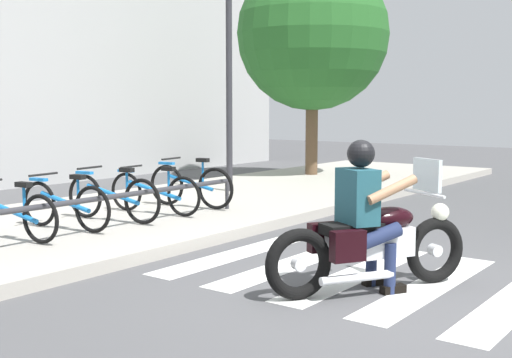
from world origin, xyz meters
The scene contains 16 objects.
ground_plane centered at (0.00, 0.00, 0.00)m, with size 48.00×48.00×0.00m, color #4C4C4F.
sidewalk centered at (0.00, 5.12, 0.07)m, with size 24.00×4.40×0.15m, color #A8A399.
crosswalk_stripe_2 centered at (0.55, 0.00, 0.00)m, with size 2.80×0.40×0.01m, color white.
crosswalk_stripe_3 centered at (0.55, 0.80, 0.00)m, with size 2.80×0.40×0.01m, color white.
crosswalk_stripe_4 centered at (0.55, 1.60, 0.00)m, with size 2.80×0.40×0.01m, color white.
crosswalk_stripe_5 centered at (0.55, 2.40, 0.00)m, with size 2.80×0.40×0.01m, color white.
motorcycle centered at (0.05, 0.40, 0.47)m, with size 1.94×1.21×1.25m.
rider centered at (-0.02, 0.44, 0.84)m, with size 0.77×0.72×1.45m.
bicycle_1 centered at (-1.06, 4.68, 0.48)m, with size 0.48×1.64×0.72m.
bicycle_2 centered at (-0.26, 4.68, 0.49)m, with size 0.48×1.57×0.74m.
bicycle_3 centered at (0.55, 4.68, 0.50)m, with size 0.48×1.69×0.77m.
bicycle_4 centered at (1.35, 4.68, 0.48)m, with size 0.48×1.68×0.72m.
bicycle_5 centered at (2.16, 4.68, 0.51)m, with size 0.48×1.61×0.80m.
bike_rack centered at (0.15, 4.12, 0.57)m, with size 4.62×0.07×0.49m.
street_lamp centered at (4.18, 5.52, 2.59)m, with size 0.28×0.28×4.27m.
tree_near_rack centered at (7.78, 5.92, 3.47)m, with size 3.59×3.59×5.27m.
Camera 1 is at (-5.46, -2.37, 1.74)m, focal length 45.54 mm.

